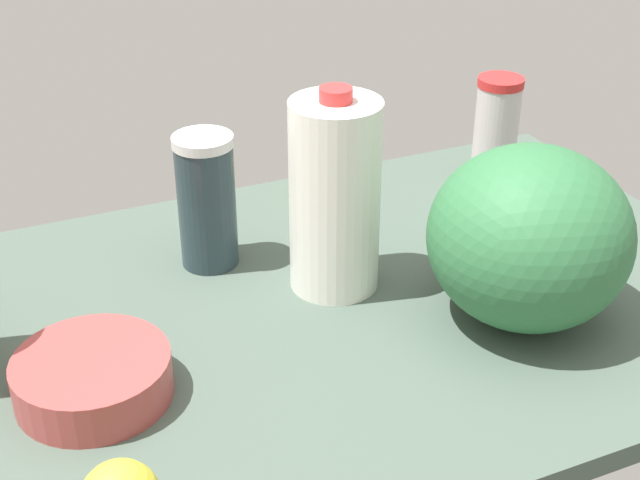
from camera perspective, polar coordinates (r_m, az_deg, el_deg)
The scene contains 7 objects.
countertop at distance 119.27cm, azimuth -0.00°, elevation -4.82°, with size 120.00×76.00×3.00cm, color #46564B.
tumbler_cup at distance 147.30cm, azimuth 11.17°, elevation 6.59°, with size 7.29×7.29×19.46cm.
milk_jug at distance 116.71cm, azimuth 0.96°, elevation 2.82°, with size 12.08×12.08×28.24cm.
shaker_bottle at distance 124.35cm, azimuth -7.26°, elevation 2.49°, with size 8.34×8.34×19.44cm.
mixing_bowl at distance 105.08cm, azimuth -14.33°, elevation -8.51°, with size 17.94×17.94×5.24cm, color #A74341.
watermelon at distance 113.59cm, azimuth 13.24°, elevation 0.17°, with size 25.57×25.57×23.17cm, color #306D3F.
lemon_far_back at distance 145.67cm, azimuth -0.22°, elevation 4.12°, with size 6.61×6.61×6.61cm, color yellow.
Camera 1 is at (-39.65, -90.21, 68.70)cm, focal length 50.00 mm.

